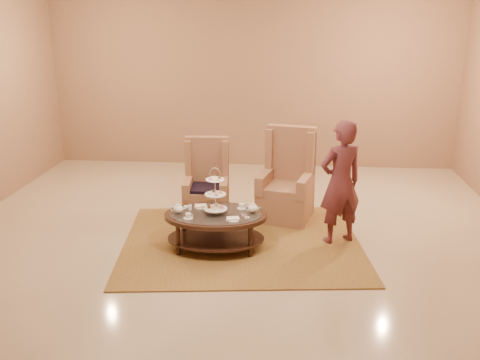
# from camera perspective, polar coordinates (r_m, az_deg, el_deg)

# --- Properties ---
(ground) EXTENTS (8.00, 8.00, 0.00)m
(ground) POSITION_cam_1_polar(r_m,az_deg,el_deg) (7.27, -0.74, -6.86)
(ground) COLOR #C4AF92
(ground) RESTS_ON ground
(ceiling) EXTENTS (8.00, 8.00, 0.02)m
(ceiling) POSITION_cam_1_polar(r_m,az_deg,el_deg) (7.27, -0.74, -6.86)
(ceiling) COLOR silver
(ceiling) RESTS_ON ground
(wall_back) EXTENTS (8.00, 0.04, 3.50)m
(wall_back) POSITION_cam_1_polar(r_m,az_deg,el_deg) (10.69, 1.36, 10.76)
(wall_back) COLOR #9C7255
(wall_back) RESTS_ON ground
(rug) EXTENTS (3.45, 2.98, 0.02)m
(rug) POSITION_cam_1_polar(r_m,az_deg,el_deg) (7.31, 0.21, -6.66)
(rug) COLOR olive
(rug) RESTS_ON ground
(tea_table) EXTENTS (1.37, 0.97, 1.12)m
(tea_table) POSITION_cam_1_polar(r_m,az_deg,el_deg) (6.99, -2.61, -4.29)
(tea_table) COLOR black
(tea_table) RESTS_ON ground
(armchair_left) EXTENTS (0.69, 0.72, 1.21)m
(armchair_left) POSITION_cam_1_polar(r_m,az_deg,el_deg) (8.09, -3.57, -1.20)
(armchair_left) COLOR #9E6A4A
(armchair_left) RESTS_ON ground
(armchair_right) EXTENTS (0.90, 0.92, 1.37)m
(armchair_right) POSITION_cam_1_polar(r_m,az_deg,el_deg) (8.09, 5.03, -0.87)
(armchair_right) COLOR #9E6A4A
(armchair_right) RESTS_ON ground
(person) EXTENTS (0.73, 0.64, 1.69)m
(person) POSITION_cam_1_polar(r_m,az_deg,el_deg) (7.17, 10.67, -0.30)
(person) COLOR #58262B
(person) RESTS_ON ground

